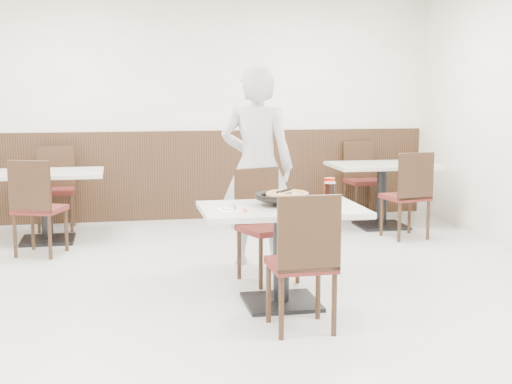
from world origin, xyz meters
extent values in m
plane|color=#A7A7A3|center=(0.00, 0.00, 0.00)|extent=(7.00, 7.00, 0.00)
cube|color=beige|center=(0.00, 3.50, 1.40)|extent=(6.00, 0.04, 2.80)
cube|color=beige|center=(0.00, -3.50, 1.40)|extent=(6.00, 0.04, 2.80)
cube|color=black|center=(0.00, 3.48, 0.55)|extent=(5.90, 0.03, 1.10)
cylinder|color=black|center=(0.28, -0.09, 0.77)|extent=(0.14, 0.14, 0.04)
cylinder|color=black|center=(0.28, -0.09, 0.79)|extent=(0.37, 0.37, 0.01)
cylinder|color=tan|center=(0.33, -0.09, 0.81)|extent=(0.32, 0.32, 0.02)
cube|color=white|center=(0.34, -0.15, 0.84)|extent=(0.10, 0.11, 0.00)
cube|color=white|center=(-0.13, -0.26, 0.75)|extent=(0.20, 0.20, 0.00)
cylinder|color=silver|center=(-0.10, -0.22, 0.76)|extent=(0.18, 0.18, 0.01)
cube|color=white|center=(-0.10, -0.24, 0.77)|extent=(0.03, 0.18, 0.00)
cylinder|color=black|center=(0.72, 0.08, 0.81)|extent=(0.09, 0.09, 0.13)
cylinder|color=#B01500|center=(0.75, 0.19, 0.83)|extent=(0.10, 0.10, 0.16)
imported|color=silver|center=(0.32, 1.05, 0.92)|extent=(0.78, 0.65, 1.83)
camera|label=1|loc=(-0.92, -5.29, 1.64)|focal=50.00mm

